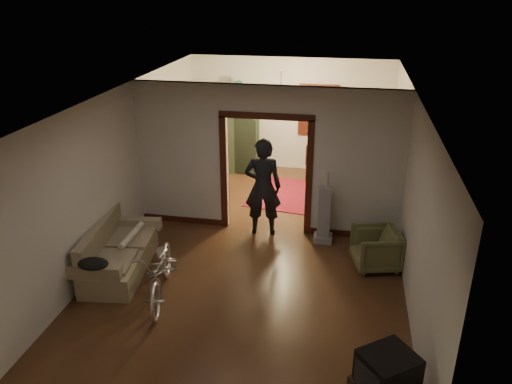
% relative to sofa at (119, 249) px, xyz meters
% --- Properties ---
extents(floor, '(5.00, 8.50, 0.01)m').
position_rel_sofa_xyz_m(floor, '(2.11, 1.26, -0.42)').
color(floor, '#371F11').
rests_on(floor, ground).
extents(ceiling, '(5.00, 8.50, 0.01)m').
position_rel_sofa_xyz_m(ceiling, '(2.11, 1.26, 2.38)').
color(ceiling, white).
rests_on(ceiling, floor).
extents(wall_back, '(5.00, 0.02, 2.80)m').
position_rel_sofa_xyz_m(wall_back, '(2.11, 5.51, 0.98)').
color(wall_back, beige).
rests_on(wall_back, floor).
extents(wall_left, '(0.02, 8.50, 2.80)m').
position_rel_sofa_xyz_m(wall_left, '(-0.39, 1.26, 0.98)').
color(wall_left, beige).
rests_on(wall_left, floor).
extents(wall_right, '(0.02, 8.50, 2.80)m').
position_rel_sofa_xyz_m(wall_right, '(4.61, 1.26, 0.98)').
color(wall_right, beige).
rests_on(wall_right, floor).
extents(partition_wall, '(5.00, 0.14, 2.80)m').
position_rel_sofa_xyz_m(partition_wall, '(2.11, 2.01, 0.98)').
color(partition_wall, beige).
rests_on(partition_wall, floor).
extents(door_casing, '(1.74, 0.20, 2.32)m').
position_rel_sofa_xyz_m(door_casing, '(2.11, 2.01, 0.68)').
color(door_casing, '#37140C').
rests_on(door_casing, floor).
extents(far_window, '(0.98, 0.06, 1.28)m').
position_rel_sofa_xyz_m(far_window, '(2.81, 5.47, 1.13)').
color(far_window, black).
rests_on(far_window, wall_back).
extents(chandelier, '(0.24, 0.24, 0.24)m').
position_rel_sofa_xyz_m(chandelier, '(2.11, 3.76, 1.93)').
color(chandelier, '#FFE0A5').
rests_on(chandelier, ceiling).
extents(light_switch, '(0.08, 0.01, 0.12)m').
position_rel_sofa_xyz_m(light_switch, '(3.16, 1.93, 0.83)').
color(light_switch, silver).
rests_on(light_switch, partition_wall).
extents(sofa, '(1.03, 1.89, 0.83)m').
position_rel_sofa_xyz_m(sofa, '(0.00, 0.00, 0.00)').
color(sofa, '#7A7151').
rests_on(sofa, floor).
extents(rolled_paper, '(0.10, 0.84, 0.10)m').
position_rel_sofa_xyz_m(rolled_paper, '(0.10, 0.30, 0.11)').
color(rolled_paper, beige).
rests_on(rolled_paper, sofa).
extents(jacket, '(0.46, 0.34, 0.13)m').
position_rel_sofa_xyz_m(jacket, '(0.05, -0.91, 0.26)').
color(jacket, black).
rests_on(jacket, sofa).
extents(bicycle, '(0.96, 1.81, 0.90)m').
position_rel_sofa_xyz_m(bicycle, '(0.94, -0.54, 0.04)').
color(bicycle, silver).
rests_on(bicycle, floor).
extents(armchair, '(0.90, 0.88, 0.68)m').
position_rel_sofa_xyz_m(armchair, '(4.16, 0.94, -0.08)').
color(armchair, brown).
rests_on(armchair, floor).
extents(crt_tv, '(0.72, 0.71, 0.46)m').
position_rel_sofa_xyz_m(crt_tv, '(4.15, -2.38, 0.28)').
color(crt_tv, black).
rests_on(crt_tv, tv_stand).
extents(vacuum, '(0.34, 0.28, 1.09)m').
position_rel_sofa_xyz_m(vacuum, '(3.25, 1.65, 0.13)').
color(vacuum, gray).
rests_on(vacuum, floor).
extents(person, '(0.74, 0.53, 1.89)m').
position_rel_sofa_xyz_m(person, '(2.08, 1.80, 0.53)').
color(person, black).
rests_on(person, floor).
extents(oriental_rug, '(1.68, 2.06, 0.01)m').
position_rel_sofa_xyz_m(oriental_rug, '(2.26, 3.73, -0.41)').
color(oriental_rug, maroon).
rests_on(oriental_rug, floor).
extents(locker, '(1.10, 0.75, 2.02)m').
position_rel_sofa_xyz_m(locker, '(0.90, 5.07, 0.59)').
color(locker, '#212D1B').
rests_on(locker, floor).
extents(globe, '(0.27, 0.27, 0.27)m').
position_rel_sofa_xyz_m(globe, '(0.90, 5.07, 1.52)').
color(globe, '#1E5972').
rests_on(globe, locker).
extents(desk, '(1.11, 0.81, 0.73)m').
position_rel_sofa_xyz_m(desk, '(3.35, 4.82, -0.05)').
color(desk, black).
rests_on(desk, floor).
extents(desk_chair, '(0.44, 0.44, 0.92)m').
position_rel_sofa_xyz_m(desk_chair, '(2.83, 4.73, 0.05)').
color(desk_chair, black).
rests_on(desk_chair, floor).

